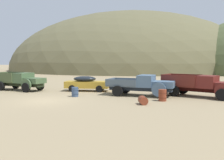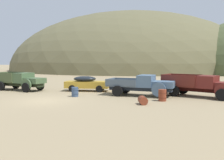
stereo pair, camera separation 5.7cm
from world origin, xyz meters
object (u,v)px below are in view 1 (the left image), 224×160
at_px(car_mustard, 89,83).
at_px(oil_drum_spare, 162,95).
at_px(truck_oxblood, 205,86).
at_px(truck_weathered_green, 23,81).
at_px(oil_drum_by_truck, 75,92).
at_px(car_primer_gray, 12,79).
at_px(truck_chalk_blue, 145,85).
at_px(oil_drum_tipped, 143,100).

relative_size(car_mustard, oil_drum_spare, 5.50).
bearing_deg(car_mustard, truck_oxblood, -15.80).
relative_size(truck_weathered_green, oil_drum_by_truck, 7.17).
bearing_deg(oil_drum_by_truck, car_primer_gray, 152.86).
relative_size(truck_oxblood, oil_drum_by_truck, 8.19).
height_order(car_primer_gray, truck_chalk_blue, truck_chalk_blue).
distance_m(truck_weathered_green, oil_drum_tipped, 14.36).
relative_size(car_mustard, truck_oxblood, 0.73).
xyz_separation_m(car_primer_gray, oil_drum_tipped, (18.87, -8.21, -0.52)).
bearing_deg(oil_drum_by_truck, truck_weathered_green, 163.71).
bearing_deg(car_primer_gray, truck_weathered_green, -38.30).
bearing_deg(car_primer_gray, truck_chalk_blue, -10.95).
height_order(car_mustard, truck_chalk_blue, truck_chalk_blue).
height_order(car_mustard, oil_drum_tipped, car_mustard).
height_order(car_mustard, truck_oxblood, truck_oxblood).
distance_m(truck_chalk_blue, oil_drum_tipped, 4.35).
relative_size(car_mustard, oil_drum_by_truck, 6.02).
bearing_deg(truck_weathered_green, oil_drum_tipped, -10.07).
height_order(car_mustard, oil_drum_by_truck, car_mustard).
bearing_deg(truck_oxblood, truck_chalk_blue, -151.27).
distance_m(truck_oxblood, oil_drum_spare, 4.55).
distance_m(truck_weathered_green, oil_drum_by_truck, 7.64).
height_order(oil_drum_spare, oil_drum_by_truck, oil_drum_spare).
relative_size(oil_drum_spare, oil_drum_by_truck, 1.10).
distance_m(oil_drum_spare, oil_drum_by_truck, 7.60).
bearing_deg(car_mustard, oil_drum_tipped, -51.92).
xyz_separation_m(truck_chalk_blue, truck_oxblood, (5.08, 0.85, 0.01)).
bearing_deg(oil_drum_spare, truck_chalk_blue, 128.80).
bearing_deg(oil_drum_spare, oil_drum_tipped, -120.07).
height_order(oil_drum_tipped, oil_drum_by_truck, oil_drum_by_truck).
bearing_deg(oil_drum_by_truck, truck_chalk_blue, 22.54).
bearing_deg(car_primer_gray, oil_drum_by_truck, -25.78).
xyz_separation_m(truck_weathered_green, truck_chalk_blue, (13.08, 0.26, -0.00)).
xyz_separation_m(truck_chalk_blue, oil_drum_by_truck, (-5.77, -2.39, -0.59)).
xyz_separation_m(truck_oxblood, oil_drum_spare, (-3.26, -3.12, -0.56)).
distance_m(car_primer_gray, car_mustard, 12.11).
xyz_separation_m(oil_drum_tipped, oil_drum_spare, (1.14, 1.96, 0.16)).
bearing_deg(oil_drum_by_truck, truck_oxblood, 16.63).
distance_m(car_primer_gray, truck_oxblood, 23.47).
relative_size(car_primer_gray, car_mustard, 0.95).
bearing_deg(car_mustard, car_primer_gray, 157.01).
bearing_deg(truck_oxblood, truck_weathered_green, -157.26).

